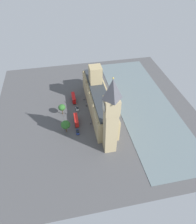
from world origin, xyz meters
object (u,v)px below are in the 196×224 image
car_white_trailing (77,109)px  pedestrian_midblock (86,106)px  pedestrian_near_tower (84,99)px  plane_tree_by_river_gate (66,125)px  clock_tower (111,117)px  pedestrian_under_trees (91,124)px  double_decker_bus_corner (74,98)px  plane_tree_kerbside (62,107)px  double_decker_bus_leading (76,120)px  street_lamp_far_end (65,129)px  car_blue_opposite_hall (78,132)px  parliament_building (98,99)px

car_white_trailing → pedestrian_midblock: car_white_trailing is taller
pedestrian_near_tower → plane_tree_by_river_gate: (16.49, 31.82, 5.96)m
clock_tower → plane_tree_by_river_gate: bearing=-37.2°
pedestrian_under_trees → plane_tree_by_river_gate: 18.51m
double_decker_bus_corner → plane_tree_kerbside: bearing=-124.4°
pedestrian_under_trees → plane_tree_kerbside: 24.04m
clock_tower → double_decker_bus_leading: bearing=-56.7°
pedestrian_near_tower → clock_tower: bearing=41.5°
plane_tree_kerbside → pedestrian_midblock: bearing=-164.3°
pedestrian_under_trees → plane_tree_kerbside: plane_tree_kerbside is taller
plane_tree_kerbside → street_lamp_far_end: 19.29m
car_blue_opposite_hall → plane_tree_kerbside: bearing=112.4°
plane_tree_kerbside → plane_tree_by_river_gate: 18.26m
parliament_building → car_blue_opposite_hall: 29.47m
double_decker_bus_leading → plane_tree_by_river_gate: bearing=45.3°
plane_tree_kerbside → double_decker_bus_leading: bearing=128.7°
pedestrian_under_trees → pedestrian_midblock: pedestrian_midblock is taller
clock_tower → pedestrian_midblock: bearing=-79.7°
car_white_trailing → plane_tree_by_river_gate: (9.69, 21.13, 5.83)m
plane_tree_kerbside → street_lamp_far_end: size_ratio=1.49×
plane_tree_kerbside → car_white_trailing: bearing=-165.1°
clock_tower → car_blue_opposite_hall: size_ratio=10.95×
double_decker_bus_corner → street_lamp_far_end: 34.79m
plane_tree_by_river_gate → plane_tree_kerbside: bearing=-86.2°
parliament_building → plane_tree_by_river_gate: parliament_building is taller
double_decker_bus_corner → double_decker_bus_leading: 25.15m
double_decker_bus_leading → plane_tree_kerbside: size_ratio=1.23×
car_blue_opposite_hall → plane_tree_by_river_gate: size_ratio=0.50×
double_decker_bus_leading → plane_tree_kerbside: (8.71, -10.86, 3.73)m
car_blue_opposite_hall → pedestrian_near_tower: bearing=74.9°
double_decker_bus_leading → plane_tree_kerbside: 14.42m
car_white_trailing → pedestrian_under_trees: bearing=108.0°
double_decker_bus_corner → plane_tree_by_river_gate: plane_tree_by_river_gate is taller
plane_tree_by_river_gate → pedestrian_near_tower: bearing=-117.4°
parliament_building → pedestrian_midblock: bearing=-25.9°
street_lamp_far_end → plane_tree_by_river_gate: bearing=-138.4°
car_blue_opposite_hall → plane_tree_kerbside: size_ratio=0.54×
double_decker_bus_leading → pedestrian_near_tower: size_ratio=6.28×
car_blue_opposite_hall → pedestrian_midblock: size_ratio=2.79×
clock_tower → plane_tree_kerbside: size_ratio=5.92×
double_decker_bus_leading → street_lamp_far_end: bearing=44.9°
car_white_trailing → pedestrian_under_trees: car_white_trailing is taller
pedestrian_midblock → street_lamp_far_end: size_ratio=0.29×
pedestrian_midblock → pedestrian_under_trees: bearing=-166.9°
double_decker_bus_corner → plane_tree_by_river_gate: 33.82m
parliament_building → plane_tree_by_river_gate: bearing=37.1°
parliament_building → car_white_trailing: size_ratio=14.74×
plane_tree_by_river_gate → parliament_building: bearing=-142.9°
pedestrian_near_tower → car_white_trailing: bearing=-0.1°
pedestrian_under_trees → plane_tree_kerbside: size_ratio=0.17×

